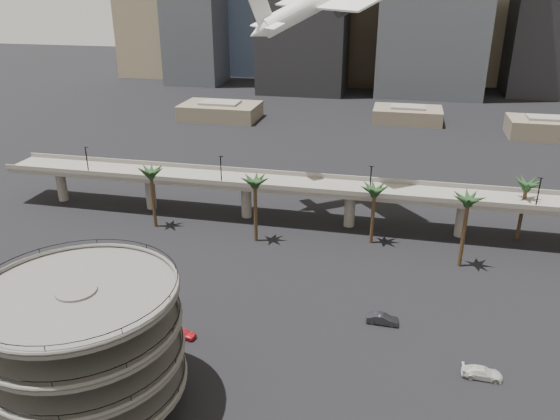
% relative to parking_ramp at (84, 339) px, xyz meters
% --- Properties ---
extents(ground, '(700.00, 700.00, 0.00)m').
position_rel_parking_ramp_xyz_m(ground, '(13.00, 4.00, -9.84)').
color(ground, black).
rests_on(ground, ground).
extents(parking_ramp, '(22.20, 22.20, 17.35)m').
position_rel_parking_ramp_xyz_m(parking_ramp, '(0.00, 0.00, 0.00)').
color(parking_ramp, '#514E4C').
rests_on(parking_ramp, ground).
extents(overpass, '(130.00, 9.30, 14.70)m').
position_rel_parking_ramp_xyz_m(overpass, '(13.00, 59.00, -2.50)').
color(overpass, slate).
rests_on(overpass, ground).
extents(palm_trees, '(76.40, 18.40, 14.00)m').
position_rel_parking_ramp_xyz_m(palm_trees, '(24.58, 51.18, 1.46)').
color(palm_trees, '#49321F').
rests_on(palm_trees, ground).
extents(low_buildings, '(135.00, 27.50, 6.80)m').
position_rel_parking_ramp_xyz_m(low_buildings, '(19.89, 146.30, -6.97)').
color(low_buildings, '#695D4D').
rests_on(low_buildings, ground).
extents(car_a, '(4.13, 2.16, 1.34)m').
position_rel_parking_ramp_xyz_m(car_a, '(4.88, 15.42, -9.17)').
color(car_a, red).
rests_on(car_a, ground).
extents(car_b, '(4.77, 1.77, 1.56)m').
position_rel_parking_ramp_xyz_m(car_b, '(32.47, 24.99, -9.06)').
color(car_b, '#212327').
rests_on(car_b, ground).
extents(car_c, '(5.07, 2.09, 1.47)m').
position_rel_parking_ramp_xyz_m(car_c, '(45.47, 15.70, -9.10)').
color(car_c, silver).
rests_on(car_c, ground).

